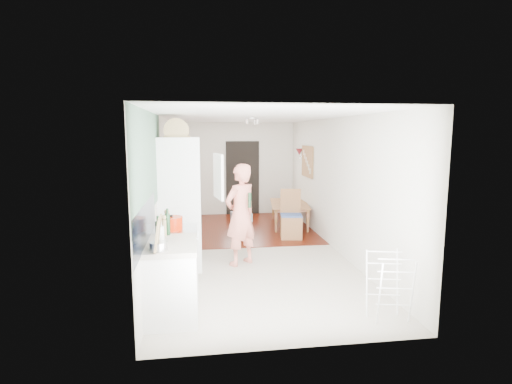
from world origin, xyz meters
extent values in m
cube|color=#BDB2A3|center=(0.00, 0.00, 0.00)|extent=(3.20, 7.00, 0.01)
cube|color=#501305|center=(0.00, 1.85, 0.01)|extent=(3.20, 3.30, 0.01)
cube|color=#557A61|center=(-1.59, -2.00, 1.85)|extent=(0.02, 3.00, 1.30)
cube|color=black|center=(-1.59, -2.55, 1.15)|extent=(0.02, 1.90, 0.50)
cube|color=black|center=(0.20, 3.48, 1.00)|extent=(0.90, 0.04, 2.00)
cube|color=white|center=(-1.30, -2.55, 0.43)|extent=(0.60, 0.90, 0.86)
cube|color=beige|center=(-1.30, -2.55, 0.89)|extent=(0.62, 0.92, 0.06)
cube|color=white|center=(-1.30, -1.80, 0.44)|extent=(0.60, 0.60, 0.88)
cube|color=#B9B9BB|center=(-1.30, -1.80, 0.90)|extent=(0.60, 0.60, 0.04)
cube|color=white|center=(-1.27, -0.78, 1.07)|extent=(0.66, 0.66, 2.15)
cube|color=white|center=(-0.66, -1.08, 1.55)|extent=(0.14, 0.56, 0.70)
cube|color=white|center=(-0.96, -0.78, 1.55)|extent=(0.02, 0.52, 0.66)
cube|color=tan|center=(1.58, 1.90, 1.55)|extent=(0.03, 0.90, 0.70)
cube|color=#9B6042|center=(1.57, 1.90, 1.55)|extent=(0.00, 0.94, 0.74)
cone|color=maroon|center=(1.54, 2.55, 1.75)|extent=(0.18, 0.18, 0.16)
imported|color=#EB836E|center=(-0.28, -0.73, 1.01)|extent=(0.88, 0.83, 2.03)
imported|color=#9B6042|center=(1.19, 1.96, 0.23)|extent=(0.91, 1.41, 0.47)
cube|color=gray|center=(-0.10, 0.90, 0.48)|extent=(0.44, 0.44, 0.18)
cylinder|color=#C02002|center=(-1.33, -1.89, 1.01)|extent=(0.35, 0.35, 0.18)
cylinder|color=#B9B9BB|center=(-1.41, -2.86, 0.97)|extent=(0.23, 0.23, 0.10)
cylinder|color=#183B1F|center=(-0.14, -0.84, 1.12)|extent=(0.05, 0.05, 0.25)
cylinder|color=#183B1F|center=(-1.44, -2.56, 1.05)|extent=(0.07, 0.07, 0.27)
cylinder|color=#183B1F|center=(-1.36, -2.17, 1.06)|extent=(0.08, 0.08, 0.28)
cylinder|color=silver|center=(-1.41, -2.67, 1.03)|extent=(0.12, 0.12, 0.23)
cylinder|color=tan|center=(-1.40, -2.24, 1.03)|extent=(0.06, 0.06, 0.21)
cylinder|color=tan|center=(-1.38, -2.06, 1.04)|extent=(0.07, 0.07, 0.24)
camera|label=1|loc=(-0.93, -7.27, 2.22)|focal=28.00mm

